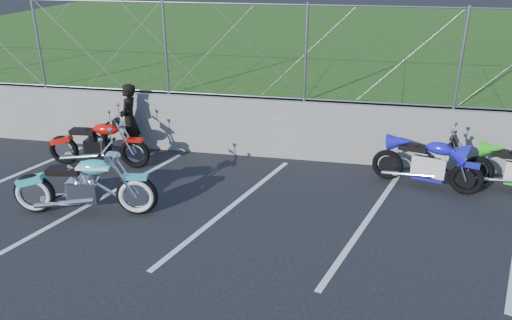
% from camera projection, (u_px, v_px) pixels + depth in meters
% --- Properties ---
extents(ground, '(90.00, 90.00, 0.00)m').
position_uv_depth(ground, '(217.00, 236.00, 8.03)').
color(ground, black).
rests_on(ground, ground).
extents(retaining_wall, '(30.00, 0.22, 1.30)m').
position_uv_depth(retaining_wall, '(257.00, 127.00, 10.94)').
color(retaining_wall, slate).
rests_on(retaining_wall, ground).
extents(grass_field, '(30.00, 20.00, 1.30)m').
position_uv_depth(grass_field, '(304.00, 47.00, 19.98)').
color(grass_field, '#234813').
rests_on(grass_field, ground).
extents(chain_link_fence, '(28.00, 0.03, 2.00)m').
position_uv_depth(chain_link_fence, '(258.00, 52.00, 10.30)').
color(chain_link_fence, gray).
rests_on(chain_link_fence, retaining_wall).
extents(parking_lines, '(18.29, 4.31, 0.01)m').
position_uv_depth(parking_lines, '(298.00, 213.00, 8.72)').
color(parking_lines, silver).
rests_on(parking_lines, ground).
extents(cruiser_turquoise, '(2.51, 0.79, 1.25)m').
position_uv_depth(cruiser_turquoise, '(86.00, 187.00, 8.52)').
color(cruiser_turquoise, black).
rests_on(cruiser_turquoise, ground).
extents(naked_orange, '(2.22, 0.75, 1.10)m').
position_uv_depth(naked_orange, '(100.00, 145.00, 10.43)').
color(naked_orange, black).
rests_on(naked_orange, ground).
extents(sportbike_blue, '(2.03, 0.83, 1.08)m').
position_uv_depth(sportbike_blue, '(428.00, 164.00, 9.51)').
color(sportbike_blue, black).
rests_on(sportbike_blue, ground).
extents(person_standing, '(0.43, 0.62, 1.60)m').
position_uv_depth(person_standing, '(129.00, 120.00, 10.96)').
color(person_standing, black).
rests_on(person_standing, ground).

